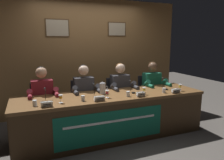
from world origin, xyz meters
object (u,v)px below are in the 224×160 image
at_px(chair_far_right, 148,97).
at_px(nameplate_far_left, 47,104).
at_px(chair_center_left, 83,104).
at_px(nameplate_center_left, 99,99).
at_px(water_cup_center_left, 83,98).
at_px(juice_glass_center_right, 144,89).
at_px(conference_table, 114,109).
at_px(juice_glass_far_left, 61,97).
at_px(panelist_center_left, 85,93).
at_px(nameplate_center_right, 141,94).
at_px(chair_center_right, 117,100).
at_px(panelist_far_right, 154,86).
at_px(microphone_center_left, 95,93).
at_px(microphone_center_right, 132,89).
at_px(water_cup_far_right, 164,91).
at_px(nameplate_far_right, 176,91).
at_px(water_cup_center_right, 128,94).
at_px(panelist_far_left, 43,97).
at_px(microphone_far_left, 46,98).
at_px(water_cup_far_left, 35,103).
at_px(microphone_far_right, 165,86).
at_px(chair_far_left, 43,109).
at_px(juice_glass_far_right, 180,86).
at_px(water_pitcher_central, 103,88).
at_px(panelist_center_right, 122,89).
at_px(juice_glass_center_left, 107,93).

bearing_deg(chair_far_right, nameplate_far_left, -157.02).
distance_m(chair_center_left, nameplate_center_left, 1.01).
xyz_separation_m(water_cup_center_left, juice_glass_center_right, (1.08, 0.01, 0.05)).
distance_m(conference_table, juice_glass_far_left, 0.96).
relative_size(panelist_center_left, nameplate_center_right, 8.17).
bearing_deg(chair_center_right, panelist_center_left, -164.98).
bearing_deg(panelist_far_right, juice_glass_center_right, -133.76).
bearing_deg(microphone_center_left, panelist_center_left, 94.68).
relative_size(nameplate_far_left, microphone_center_right, 0.75).
height_order(microphone_center_left, water_cup_far_right, microphone_center_left).
bearing_deg(nameplate_far_right, juice_glass_center_right, 166.94).
bearing_deg(water_cup_center_right, microphone_center_right, 46.78).
relative_size(panelist_far_left, microphone_far_left, 5.71).
distance_m(nameplate_center_left, panelist_far_right, 1.64).
xyz_separation_m(water_cup_far_left, microphone_far_left, (0.16, 0.11, 0.04)).
height_order(conference_table, juice_glass_far_left, juice_glass_far_left).
xyz_separation_m(juice_glass_far_left, microphone_far_right, (1.98, 0.17, -0.01)).
bearing_deg(microphone_far_left, chair_far_left, 90.56).
height_order(panelist_far_left, water_cup_far_left, panelist_far_left).
height_order(panelist_center_left, microphone_center_right, panelist_center_left).
xyz_separation_m(panelist_center_left, microphone_center_left, (0.04, -0.52, 0.11)).
bearing_deg(nameplate_far_right, panelist_center_left, 152.19).
distance_m(microphone_center_left, juice_glass_far_right, 1.60).
relative_size(juice_glass_far_left, microphone_far_left, 0.57).
xyz_separation_m(chair_center_right, water_pitcher_central, (-0.51, -0.52, 0.41)).
bearing_deg(juice_glass_far_left, juice_glass_far_right, -0.87).
height_order(chair_far_right, microphone_far_right, microphone_far_right).
relative_size(water_cup_center_left, chair_far_right, 0.09).
distance_m(water_cup_center_left, microphone_center_right, 0.96).
xyz_separation_m(water_cup_far_left, chair_center_right, (1.64, 0.84, -0.35)).
bearing_deg(panelist_center_right, nameplate_far_left, -153.35).
height_order(chair_center_right, chair_far_right, same).
height_order(panelist_far_left, nameplate_center_right, panelist_far_left).
bearing_deg(water_pitcher_central, microphone_center_right, -16.06).
height_order(nameplate_far_right, microphone_far_right, microphone_far_right).
bearing_deg(water_cup_center_right, chair_far_left, 146.86).
height_order(water_cup_center_left, microphone_far_right, microphone_far_right).
relative_size(conference_table, nameplate_far_right, 19.83).
relative_size(conference_table, chair_center_left, 3.61).
bearing_deg(water_cup_far_left, water_cup_center_right, -0.63).
bearing_deg(water_cup_far_right, microphone_far_left, 176.21).
height_order(chair_far_left, juice_glass_far_left, chair_far_left).
height_order(nameplate_far_left, nameplate_center_left, same).
height_order(chair_far_left, water_cup_far_right, chair_far_left).
distance_m(panelist_center_left, nameplate_center_right, 1.07).
bearing_deg(water_pitcher_central, conference_table, -58.43).
xyz_separation_m(chair_far_left, microphone_center_right, (1.49, -0.67, 0.39)).
distance_m(juice_glass_center_left, chair_far_right, 1.56).
relative_size(panelist_center_left, juice_glass_center_right, 9.96).
height_order(chair_far_right, water_pitcher_central, water_pitcher_central).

